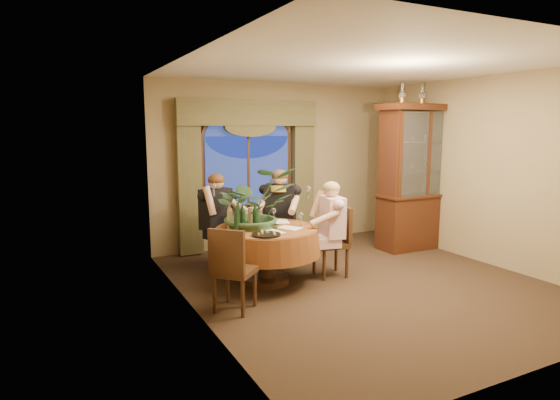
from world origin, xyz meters
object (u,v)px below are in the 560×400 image
person_scarf (280,217)px  centerpiece_plant (253,176)px  wine_bottle_3 (238,215)px  olive_bowl (274,226)px  oil_lamp_right (441,95)px  person_pink (332,230)px  china_cabinet (418,177)px  wine_bottle_4 (237,219)px  oil_lamp_center (422,94)px  chair_front_left (235,269)px  wine_bottle_0 (230,216)px  stoneware_vase (252,217)px  chair_right (331,242)px  chair_back_right (275,232)px  wine_bottle_1 (243,217)px  person_back (216,222)px  dining_table (266,255)px  chair_back (227,235)px  wine_bottle_2 (255,217)px  oil_lamp_left (402,93)px

person_scarf → centerpiece_plant: (-0.68, -0.56, 0.69)m
wine_bottle_3 → olive_bowl: bearing=-29.8°
wine_bottle_3 → oil_lamp_right: bearing=5.6°
person_pink → china_cabinet: bearing=-60.7°
olive_bowl → wine_bottle_4: bearing=179.1°
oil_lamp_center → chair_front_left: oil_lamp_center is taller
oil_lamp_right → wine_bottle_0: bearing=-174.1°
stoneware_vase → centerpiece_plant: centerpiece_plant is taller
chair_right → stoneware_vase: size_ratio=3.78×
chair_back_right → wine_bottle_1: bearing=75.4°
person_back → stoneware_vase: bearing=84.8°
stoneware_vase → chair_front_left: bearing=-124.8°
dining_table → china_cabinet: china_cabinet is taller
stoneware_vase → wine_bottle_0: size_ratio=0.77×
chair_back → person_scarf: person_scarf is taller
chair_right → wine_bottle_2: (-1.09, 0.09, 0.44)m
person_pink → chair_back: bearing=56.4°
chair_right → wine_bottle_1: (-1.25, 0.13, 0.44)m
chair_front_left → wine_bottle_3: size_ratio=2.91×
wine_bottle_4 → chair_back_right: bearing=41.5°
person_back → person_scarf: (0.95, -0.17, 0.02)m
wine_bottle_1 → chair_right: bearing=-6.1°
wine_bottle_1 → wine_bottle_2: (0.16, -0.04, 0.00)m
wine_bottle_0 → person_back: bearing=84.5°
oil_lamp_left → person_back: size_ratio=0.24×
wine_bottle_4 → wine_bottle_0: bearing=96.8°
chair_front_left → chair_back_right: bearing=96.3°
olive_bowl → person_pink: bearing=-7.4°
dining_table → olive_bowl: bearing=-44.8°
chair_back → wine_bottle_2: 1.05m
chair_back → person_scarf: 0.83m
dining_table → chair_back_right: chair_back_right is taller
dining_table → wine_bottle_2: size_ratio=4.33×
chair_right → centerpiece_plant: centerpiece_plant is taller
dining_table → oil_lamp_center: size_ratio=4.20×
oil_lamp_left → stoneware_vase: (-2.81, -0.40, -1.71)m
wine_bottle_3 → chair_front_left: bearing=-114.3°
oil_lamp_center → stoneware_vase: bearing=-173.0°
chair_right → wine_bottle_2: size_ratio=2.91×
dining_table → oil_lamp_left: size_ratio=4.20×
person_scarf → china_cabinet: bearing=-146.1°
wine_bottle_2 → olive_bowl: bearing=-8.2°
olive_bowl → wine_bottle_1: (-0.40, 0.08, 0.14)m
person_pink → oil_lamp_center: bearing=-60.7°
centerpiece_plant → wine_bottle_2: bearing=-106.6°
dining_table → wine_bottle_2: (-0.17, -0.04, 0.54)m
wine_bottle_3 → oil_lamp_center: bearing=6.3°
person_pink → oil_lamp_right: bearing=-63.5°
stoneware_vase → wine_bottle_4: 0.36m
oil_lamp_right → wine_bottle_2: size_ratio=1.03×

